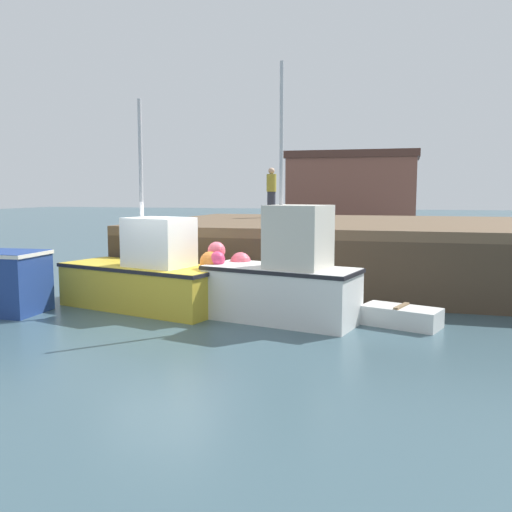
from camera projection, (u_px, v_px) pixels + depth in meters
name	position (u px, v px, depth m)	size (l,w,h in m)	color
ground	(162.00, 319.00, 12.05)	(120.00, 160.00, 0.10)	#38515B
pier	(337.00, 232.00, 16.54)	(11.25, 8.64, 1.84)	brown
fishing_boat_near_right	(147.00, 276.00, 12.83)	(4.35, 2.56, 4.82)	gold
fishing_boat_mid	(282.00, 278.00, 11.57)	(3.61, 2.04, 5.36)	silver
rowboat	(401.00, 316.00, 11.20)	(1.70, 1.22, 0.44)	silver
dockworker	(271.00, 193.00, 19.14)	(0.34, 0.34, 1.73)	#2D3342
warehouse	(352.00, 191.00, 39.21)	(9.09, 5.17, 5.56)	brown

